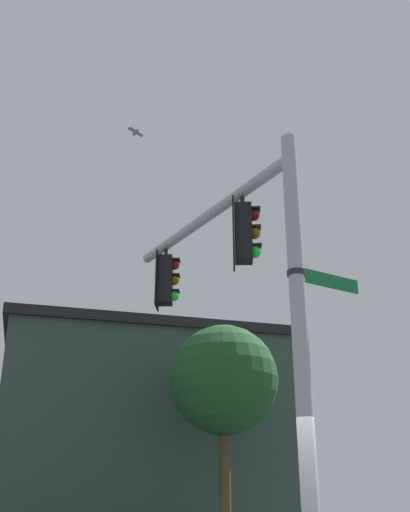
{
  "coord_description": "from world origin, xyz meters",
  "views": [
    {
      "loc": [
        8.38,
        -0.95,
        1.54
      ],
      "look_at": [
        -2.14,
        -1.47,
        5.75
      ],
      "focal_mm": 41.77,
      "sensor_mm": 36.0,
      "label": 1
    }
  ],
  "objects_px": {
    "traffic_light_mid_inner": "(166,280)",
    "street_name_sign": "(316,278)",
    "traffic_light_nearest_pole": "(245,233)",
    "bird_flying": "(136,132)"
  },
  "relations": [
    {
      "from": "traffic_light_mid_inner",
      "to": "street_name_sign",
      "type": "bearing_deg",
      "value": 39.39
    },
    {
      "from": "traffic_light_nearest_pole",
      "to": "traffic_light_mid_inner",
      "type": "relative_size",
      "value": 1.0
    },
    {
      "from": "traffic_light_nearest_pole",
      "to": "street_name_sign",
      "type": "relative_size",
      "value": 1.11
    },
    {
      "from": "traffic_light_nearest_pole",
      "to": "bird_flying",
      "type": "xyz_separation_m",
      "value": [
        -2.15,
        -2.4,
        3.56
      ]
    },
    {
      "from": "traffic_light_mid_inner",
      "to": "street_name_sign",
      "type": "height_order",
      "value": "traffic_light_mid_inner"
    },
    {
      "from": "traffic_light_nearest_pole",
      "to": "traffic_light_mid_inner",
      "type": "bearing_deg",
      "value": -145.56
    },
    {
      "from": "street_name_sign",
      "to": "traffic_light_nearest_pole",
      "type": "bearing_deg",
      "value": -130.1
    },
    {
      "from": "traffic_light_mid_inner",
      "to": "street_name_sign",
      "type": "xyz_separation_m",
      "value": [
        3.25,
        2.67,
        -1.16
      ]
    },
    {
      "from": "traffic_light_nearest_pole",
      "to": "street_name_sign",
      "type": "height_order",
      "value": "traffic_light_nearest_pole"
    },
    {
      "from": "street_name_sign",
      "to": "bird_flying",
      "type": "xyz_separation_m",
      "value": [
        -3.02,
        -3.44,
        4.72
      ]
    }
  ]
}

